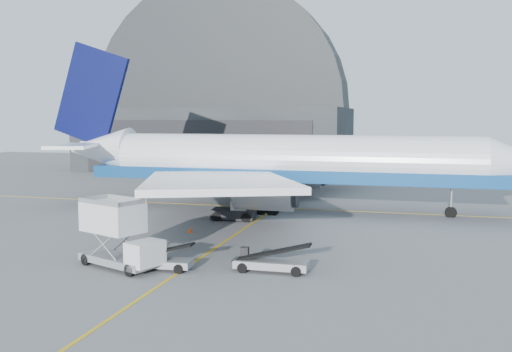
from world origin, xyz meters
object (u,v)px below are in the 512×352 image
(catering_truck, at_px, (118,235))
(pushback_tug, at_px, (235,212))
(airliner, at_px, (274,161))
(belt_loader_a, at_px, (157,261))
(belt_loader_b, at_px, (271,262))

(catering_truck, relative_size, pushback_tug, 1.55)
(airliner, height_order, pushback_tug, airliner)
(catering_truck, distance_m, belt_loader_a, 3.27)
(belt_loader_a, distance_m, belt_loader_b, 7.77)
(belt_loader_a, bearing_deg, catering_truck, 178.66)
(airliner, relative_size, pushback_tug, 12.34)
(pushback_tug, bearing_deg, airliner, 67.62)
(catering_truck, xyz_separation_m, belt_loader_a, (2.80, 0.17, -1.68))
(belt_loader_a, relative_size, belt_loader_b, 0.95)
(belt_loader_a, bearing_deg, pushback_tug, 86.58)
(belt_loader_b, bearing_deg, belt_loader_a, -169.87)
(belt_loader_a, height_order, belt_loader_b, belt_loader_b)
(airliner, bearing_deg, belt_loader_b, -76.97)
(catering_truck, bearing_deg, belt_loader_b, 31.53)
(airliner, bearing_deg, pushback_tug, -108.02)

